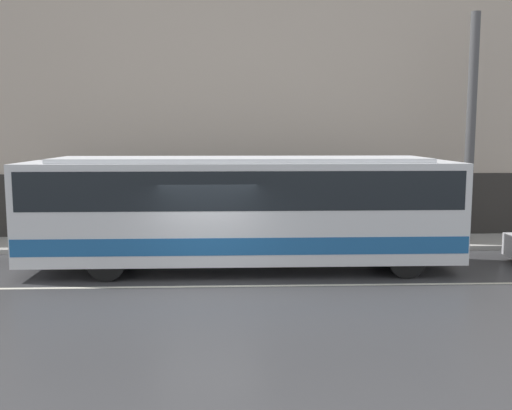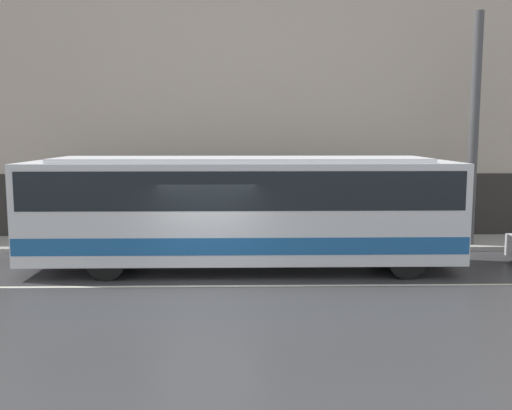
{
  "view_description": "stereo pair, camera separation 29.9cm",
  "coord_description": "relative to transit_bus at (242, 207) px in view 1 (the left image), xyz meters",
  "views": [
    {
      "loc": [
        0.65,
        -13.82,
        3.78
      ],
      "look_at": [
        1.27,
        1.78,
        1.81
      ],
      "focal_mm": 40.0,
      "sensor_mm": 36.0,
      "label": 1
    },
    {
      "loc": [
        0.95,
        -13.83,
        3.78
      ],
      "look_at": [
        1.27,
        1.78,
        1.81
      ],
      "focal_mm": 40.0,
      "sensor_mm": 36.0,
      "label": 2
    }
  ],
  "objects": [
    {
      "name": "pedestrian_waiting",
      "position": [
        0.41,
        2.93,
        -0.89
      ],
      "size": [
        0.36,
        0.36,
        1.56
      ],
      "color": "#333338",
      "rests_on": "sidewalk"
    },
    {
      "name": "sidewalk",
      "position": [
        -0.89,
        3.38,
        -1.69
      ],
      "size": [
        60.0,
        2.32,
        0.16
      ],
      "color": "#A09E99",
      "rests_on": "ground_plane"
    },
    {
      "name": "ground_plane",
      "position": [
        -0.89,
        -1.78,
        -1.77
      ],
      "size": [
        60.0,
        60.0,
        0.0
      ],
      "primitive_type": "plane",
      "color": "#38383A"
    },
    {
      "name": "building_facade",
      "position": [
        -0.89,
        4.68,
        2.78
      ],
      "size": [
        60.0,
        0.35,
        9.44
      ],
      "color": "#B7A899",
      "rests_on": "ground_plane"
    },
    {
      "name": "utility_pole_near",
      "position": [
        7.46,
        2.73,
        2.11
      ],
      "size": [
        0.3,
        0.3,
        7.45
      ],
      "color": "#4C4C4F",
      "rests_on": "sidewalk"
    },
    {
      "name": "lane_stripe",
      "position": [
        -0.89,
        -1.78,
        -1.76
      ],
      "size": [
        54.0,
        0.14,
        0.01
      ],
      "color": "beige",
      "rests_on": "ground_plane"
    },
    {
      "name": "transit_bus",
      "position": [
        0.0,
        0.0,
        0.0
      ],
      "size": [
        11.82,
        2.57,
        3.13
      ],
      "color": "silver",
      "rests_on": "ground_plane"
    }
  ]
}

